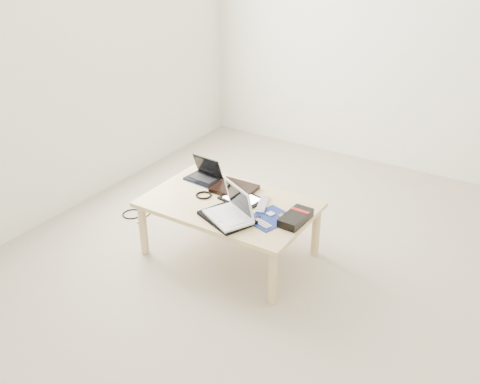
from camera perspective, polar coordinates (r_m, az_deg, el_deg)
The scene contains 14 objects.
ground at distance 3.50m, azimuth 7.13°, elevation -9.15°, with size 4.00×4.00×0.00m, color #AE9F8D.
room_shell at distance 2.84m, azimuth 9.20°, elevation 19.03°, with size 4.20×4.20×2.70m.
coffee_table at distance 3.52m, azimuth -1.17°, elevation -1.81°, with size 1.10×0.70×0.40m.
book at distance 3.64m, azimuth -0.61°, elevation 0.37°, with size 0.28×0.23×0.03m.
netbook at distance 3.80m, azimuth -3.82°, elevation 1.86°, with size 0.25×0.19×0.17m.
tablet at distance 3.53m, azimuth 0.20°, elevation -0.77°, with size 0.30×0.25×0.01m.
remote at distance 3.46m, azimuth 2.44°, elevation -1.28°, with size 0.13×0.24×0.02m.
neoprene_sleeve at distance 3.31m, azimuth -1.40°, elevation -2.75°, with size 0.33×0.24×0.02m, color black.
white_laptop at distance 3.28m, azimuth -0.92°, elevation -2.02°, with size 0.36×0.32×0.21m.
motherboard at distance 3.32m, azimuth 3.17°, elevation -2.82°, with size 0.28×0.32×0.01m.
gpu_box at distance 3.29m, azimuth 5.95°, elevation -2.76°, with size 0.13×0.25×0.05m.
cable_coil at distance 3.58m, azimuth -3.89°, elevation -0.33°, with size 0.11×0.11×0.01m, color black.
floor_cable_coil at distance 4.24m, azimuth -11.44°, elevation -2.32°, with size 0.15×0.15×0.01m, color black.
floor_cable_trail at distance 4.21m, azimuth -9.64°, elevation -2.36°, with size 0.01×0.01×0.31m, color black.
Camera 1 is at (1.11, -2.58, 2.09)m, focal length 40.00 mm.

